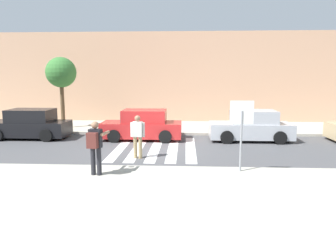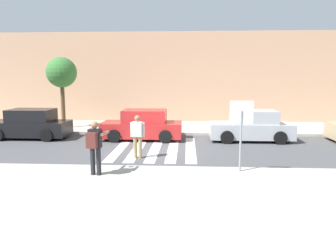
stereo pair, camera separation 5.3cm
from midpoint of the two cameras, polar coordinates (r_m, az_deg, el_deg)
ground_plane at (r=14.74m, az=-2.40°, el=-4.10°), size 120.00×120.00×0.00m
sidewalk_near at (r=8.82m, az=-6.33°, el=-12.56°), size 60.00×6.00×0.14m
sidewalk_far at (r=20.60m, az=-0.81°, el=-0.22°), size 60.00×4.80×0.14m
building_facade_far at (r=24.74m, az=-0.13°, el=8.38°), size 56.00×4.00×6.26m
crosswalk_stripe_0 at (r=15.16m, az=-8.37°, el=-3.80°), size 0.44×5.20×0.01m
crosswalk_stripe_1 at (r=15.02m, az=-5.37°, el=-3.86°), size 0.44×5.20×0.01m
crosswalk_stripe_2 at (r=14.93m, az=-2.32°, el=-3.91°), size 0.44×5.20×0.01m
crosswalk_stripe_3 at (r=14.88m, az=0.75°, el=-3.95°), size 0.44×5.20×0.01m
crosswalk_stripe_4 at (r=14.87m, az=3.84°, el=-3.98°), size 0.44×5.20×0.01m
stop_sign at (r=10.88m, az=12.56°, el=0.96°), size 0.76×0.08×2.34m
photographer_with_backpack at (r=10.53m, az=-12.71°, el=-2.97°), size 0.65×0.89×1.72m
pedestrian_crossing at (r=13.03m, az=-5.43°, el=-1.44°), size 0.58×0.27×1.72m
parked_car_black at (r=18.70m, az=-23.02°, el=0.20°), size 4.10×1.92×1.55m
parked_car_red at (r=16.94m, az=-4.56°, el=0.06°), size 4.10×1.92×1.55m
parked_car_silver at (r=17.12m, az=14.18°, el=-0.09°), size 4.10×1.92×1.55m
street_tree_west at (r=20.76m, az=-18.20°, el=8.73°), size 1.80×1.80×4.25m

